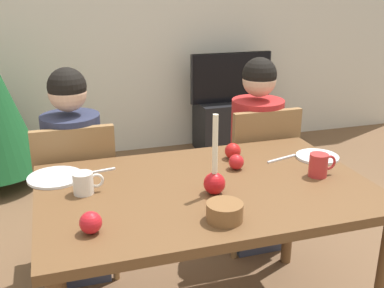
% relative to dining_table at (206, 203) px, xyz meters
% --- Properties ---
extents(back_wall, '(6.40, 0.10, 2.60)m').
position_rel_dining_table_xyz_m(back_wall, '(0.00, 2.60, 0.63)').
color(back_wall, beige).
rests_on(back_wall, ground).
extents(dining_table, '(1.40, 0.90, 0.75)m').
position_rel_dining_table_xyz_m(dining_table, '(0.00, 0.00, 0.00)').
color(dining_table, brown).
rests_on(dining_table, ground).
extents(chair_left, '(0.40, 0.40, 0.90)m').
position_rel_dining_table_xyz_m(chair_left, '(-0.51, 0.61, -0.15)').
color(chair_left, olive).
rests_on(chair_left, ground).
extents(chair_right, '(0.40, 0.40, 0.90)m').
position_rel_dining_table_xyz_m(chair_right, '(0.53, 0.61, -0.15)').
color(chair_right, olive).
rests_on(chair_right, ground).
extents(person_left_child, '(0.30, 0.30, 1.17)m').
position_rel_dining_table_xyz_m(person_left_child, '(-0.51, 0.64, -0.10)').
color(person_left_child, '#33384C').
rests_on(person_left_child, ground).
extents(person_right_child, '(0.30, 0.30, 1.17)m').
position_rel_dining_table_xyz_m(person_right_child, '(0.53, 0.64, -0.10)').
color(person_right_child, '#33384C').
rests_on(person_right_child, ground).
extents(tv_stand, '(0.64, 0.40, 0.48)m').
position_rel_dining_table_xyz_m(tv_stand, '(1.04, 2.30, -0.43)').
color(tv_stand, black).
rests_on(tv_stand, ground).
extents(tv, '(0.79, 0.05, 0.46)m').
position_rel_dining_table_xyz_m(tv, '(1.04, 2.30, 0.04)').
color(tv, black).
rests_on(tv, tv_stand).
extents(candle_centerpiece, '(0.09, 0.09, 0.34)m').
position_rel_dining_table_xyz_m(candle_centerpiece, '(0.01, -0.08, 0.15)').
color(candle_centerpiece, red).
rests_on(candle_centerpiece, dining_table).
extents(plate_left, '(0.24, 0.24, 0.01)m').
position_rel_dining_table_xyz_m(plate_left, '(-0.61, 0.27, 0.09)').
color(plate_left, silver).
rests_on(plate_left, dining_table).
extents(plate_right, '(0.21, 0.21, 0.01)m').
position_rel_dining_table_xyz_m(plate_right, '(0.63, 0.15, 0.09)').
color(plate_right, silver).
rests_on(plate_right, dining_table).
extents(mug_left, '(0.13, 0.08, 0.09)m').
position_rel_dining_table_xyz_m(mug_left, '(-0.50, 0.08, 0.13)').
color(mug_left, silver).
rests_on(mug_left, dining_table).
extents(mug_right, '(0.13, 0.08, 0.10)m').
position_rel_dining_table_xyz_m(mug_right, '(0.51, -0.05, 0.14)').
color(mug_right, '#B72D2D').
rests_on(mug_right, dining_table).
extents(fork_left, '(0.18, 0.04, 0.01)m').
position_rel_dining_table_xyz_m(fork_left, '(-0.43, 0.28, 0.09)').
color(fork_left, silver).
rests_on(fork_left, dining_table).
extents(fork_right, '(0.18, 0.06, 0.01)m').
position_rel_dining_table_xyz_m(fork_right, '(0.45, 0.18, 0.09)').
color(fork_right, silver).
rests_on(fork_right, dining_table).
extents(bowl_walnuts, '(0.13, 0.13, 0.07)m').
position_rel_dining_table_xyz_m(bowl_walnuts, '(-0.03, -0.30, 0.12)').
color(bowl_walnuts, brown).
rests_on(bowl_walnuts, dining_table).
extents(apple_near_candle, '(0.08, 0.08, 0.08)m').
position_rel_dining_table_xyz_m(apple_near_candle, '(-0.50, -0.25, 0.12)').
color(apple_near_candle, red).
rests_on(apple_near_candle, dining_table).
extents(apple_by_left_plate, '(0.08, 0.08, 0.08)m').
position_rel_dining_table_xyz_m(apple_by_left_plate, '(0.23, 0.26, 0.12)').
color(apple_by_left_plate, red).
rests_on(apple_by_left_plate, dining_table).
extents(apple_by_right_mug, '(0.07, 0.07, 0.07)m').
position_rel_dining_table_xyz_m(apple_by_right_mug, '(0.19, 0.13, 0.12)').
color(apple_by_right_mug, red).
rests_on(apple_by_right_mug, dining_table).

